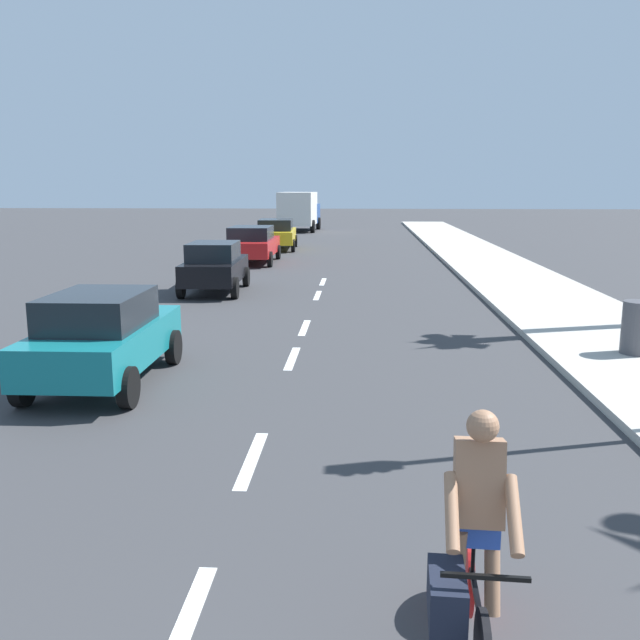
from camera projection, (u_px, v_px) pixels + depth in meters
ground_plane at (316, 300)px, 20.27m from camera, size 160.00×160.00×0.00m
sidewalk_strip at (531, 289)px, 21.83m from camera, size 3.60×80.00×0.14m
lane_stripe_1 at (182, 633)px, 5.18m from camera, size 0.16×1.80×0.01m
lane_stripe_2 at (252, 459)px, 8.46m from camera, size 0.16×1.80×0.01m
lane_stripe_3 at (292, 358)px, 13.40m from camera, size 0.16×1.80×0.01m
lane_stripe_4 at (305, 328)px, 16.28m from camera, size 0.16×1.80×0.01m
lane_stripe_5 at (317, 295)px, 21.05m from camera, size 0.16×1.80×0.01m
lane_stripe_6 at (323, 282)px, 24.01m from camera, size 0.16×1.80×0.01m
cyclist at (471, 550)px, 4.76m from camera, size 0.63×1.71×1.82m
parked_car_teal at (103, 335)px, 11.55m from camera, size 1.83×3.88×1.57m
parked_car_black at (215, 266)px, 21.53m from camera, size 1.89×3.86×1.57m
parked_car_red at (252, 243)px, 29.71m from camera, size 2.13×4.58×1.57m
parked_car_yellow at (276, 233)px, 35.99m from camera, size 2.27×4.60×1.57m
delivery_truck at (299, 210)px, 50.35m from camera, size 2.89×6.34×2.80m
trash_bin_near at (638, 328)px, 13.12m from camera, size 0.60×0.60×1.01m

